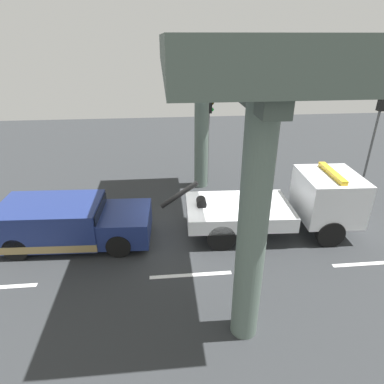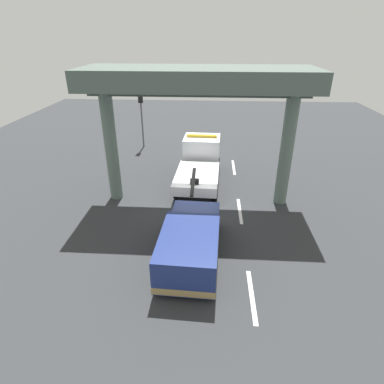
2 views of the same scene
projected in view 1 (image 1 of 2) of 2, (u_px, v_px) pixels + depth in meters
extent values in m
cube|color=#2D3033|center=(185.00, 236.00, 12.45)|extent=(60.00, 40.00, 0.10)
cube|color=silver|center=(191.00, 275.00, 10.37)|extent=(2.60, 0.16, 0.01)
cube|color=silver|center=(370.00, 263.00, 10.89)|extent=(2.60, 0.16, 0.01)
cube|color=white|center=(238.00, 211.00, 12.25)|extent=(3.94, 2.57, 0.55)
cube|color=white|center=(328.00, 196.00, 12.17)|extent=(2.15, 2.39, 1.65)
cube|color=black|center=(346.00, 186.00, 12.04)|extent=(0.16, 2.21, 0.66)
cube|color=#196B9E|center=(233.00, 198.00, 13.37)|extent=(3.65, 0.18, 0.20)
cylinder|color=black|center=(179.00, 195.00, 11.83)|extent=(1.42, 0.24, 1.07)
cylinder|color=black|center=(201.00, 202.00, 12.01)|extent=(0.38, 0.47, 0.36)
cube|color=yellow|center=(332.00, 173.00, 11.78)|extent=(0.32, 1.93, 0.16)
cylinder|color=black|center=(308.00, 206.00, 13.52)|extent=(1.01, 0.36, 1.00)
cylinder|color=black|center=(330.00, 233.00, 11.65)|extent=(1.01, 0.36, 1.00)
cylinder|color=black|center=(214.00, 208.00, 13.33)|extent=(1.01, 0.36, 1.00)
cylinder|color=black|center=(221.00, 236.00, 11.46)|extent=(1.01, 0.36, 1.00)
cube|color=navy|center=(52.00, 220.00, 11.65)|extent=(3.55, 2.35, 1.35)
cube|color=navy|center=(126.00, 223.00, 11.86)|extent=(1.82, 2.19, 0.95)
cube|color=black|center=(101.00, 212.00, 11.61)|extent=(0.14, 1.94, 0.59)
cube|color=#9E8451|center=(55.00, 232.00, 11.87)|extent=(3.57, 2.37, 0.28)
cylinder|color=black|center=(126.00, 217.00, 12.84)|extent=(0.85, 0.32, 0.84)
cylinder|color=black|center=(119.00, 245.00, 11.11)|extent=(0.85, 0.32, 0.84)
cylinder|color=black|center=(38.00, 219.00, 12.68)|extent=(0.85, 0.32, 0.84)
cylinder|color=black|center=(16.00, 248.00, 10.95)|extent=(0.85, 0.32, 0.84)
cylinder|color=#596B60|center=(201.00, 127.00, 15.32)|extent=(0.66, 0.66, 5.94)
cylinder|color=#596B60|center=(252.00, 232.00, 7.17)|extent=(0.66, 0.66, 5.94)
cube|color=#4B5B52|center=(222.00, 52.00, 9.76)|extent=(3.60, 11.08, 0.94)
cube|color=#3E4A43|center=(221.00, 75.00, 10.05)|extent=(0.50, 10.68, 0.36)
cylinder|color=#515456|center=(208.00, 150.00, 16.08)|extent=(0.12, 0.12, 3.59)
cube|color=black|center=(209.00, 103.00, 15.12)|extent=(0.28, 0.32, 0.90)
sphere|color=#360605|center=(212.00, 96.00, 15.00)|extent=(0.18, 0.18, 0.18)
sphere|color=#3A2D06|center=(212.00, 103.00, 15.13)|extent=(0.18, 0.18, 0.18)
sphere|color=green|center=(212.00, 109.00, 15.26)|extent=(0.18, 0.18, 0.18)
cylinder|color=#515456|center=(371.00, 145.00, 16.84)|extent=(0.12, 0.12, 3.51)
cube|color=black|center=(382.00, 101.00, 15.89)|extent=(0.28, 0.32, 0.90)
sphere|color=black|center=(384.00, 108.00, 16.03)|extent=(0.18, 0.18, 0.18)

